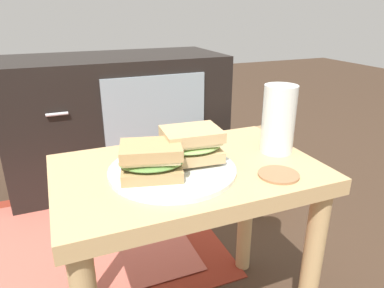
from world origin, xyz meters
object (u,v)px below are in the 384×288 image
object	(u,v)px
tv_cabinet	(118,119)
paper_bag	(259,168)
plate	(172,170)
coaster	(279,175)
beer_glass	(279,120)
sandwich_back	(191,144)
sandwich_front	(151,160)

from	to	relation	value
tv_cabinet	paper_bag	bearing A→B (deg)	-44.65
tv_cabinet	plate	bearing A→B (deg)	-93.88
tv_cabinet	coaster	size ratio (longest dim) A/B	11.55
tv_cabinet	beer_glass	bearing A→B (deg)	-78.15
sandwich_back	beer_glass	bearing A→B (deg)	-1.08
beer_glass	paper_bag	bearing A→B (deg)	59.40
plate	paper_bag	size ratio (longest dim) A/B	0.82
tv_cabinet	paper_bag	size ratio (longest dim) A/B	3.01
sandwich_front	sandwich_back	bearing A→B (deg)	20.34
sandwich_front	beer_glass	xyz separation A→B (m)	(0.31, 0.03, 0.03)
plate	sandwich_front	xyz separation A→B (m)	(-0.05, -0.02, 0.04)
plate	sandwich_front	bearing A→B (deg)	-159.66
sandwich_front	plate	bearing A→B (deg)	20.34
beer_glass	tv_cabinet	bearing A→B (deg)	101.85
tv_cabinet	coaster	distance (m)	1.08
tv_cabinet	sandwich_back	size ratio (longest dim) A/B	7.07
sandwich_back	beer_glass	distance (m)	0.22
coaster	beer_glass	bearing A→B (deg)	57.37
tv_cabinet	beer_glass	xyz separation A→B (m)	(0.20, -0.95, 0.25)
beer_glass	coaster	size ratio (longest dim) A/B	1.90
plate	sandwich_front	size ratio (longest dim) A/B	1.82
beer_glass	sandwich_back	bearing A→B (deg)	178.92
coaster	paper_bag	size ratio (longest dim) A/B	0.26
tv_cabinet	coaster	world-z (taller)	tv_cabinet
sandwich_front	beer_glass	world-z (taller)	beer_glass
coaster	sandwich_front	bearing A→B (deg)	162.07
sandwich_back	beer_glass	world-z (taller)	beer_glass
sandwich_front	coaster	bearing A→B (deg)	-17.93
beer_glass	coaster	xyz separation A→B (m)	(-0.07, -0.11, -0.07)
sandwich_back	paper_bag	bearing A→B (deg)	43.47
plate	beer_glass	bearing A→B (deg)	3.04
paper_bag	coaster	bearing A→B (deg)	-120.99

